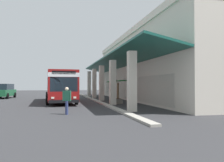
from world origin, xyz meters
name	(u,v)px	position (x,y,z in m)	size (l,w,h in m)	color
ground	(137,102)	(0.00, 8.00, 0.00)	(120.00, 120.00, 0.00)	#2D2D30
curb_strip	(95,100)	(-2.80, 3.89, 0.06)	(34.02, 0.50, 0.12)	#9E998E
plaza_building	(171,67)	(-2.80, 13.52, 4.02)	(28.65, 15.32, 8.03)	beige
transit_bus	(60,85)	(-1.44, -0.06, 1.85)	(11.33, 3.22, 3.34)	maroon
parked_suv_green	(4,91)	(-10.26, -7.52, 1.02)	(4.96, 2.51, 1.97)	#195933
pedestrian	(67,99)	(9.09, 0.33, 0.93)	(0.51, 0.52, 1.66)	navy
potted_palm	(118,96)	(2.07, 5.39, 0.76)	(1.87, 2.10, 2.32)	gray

